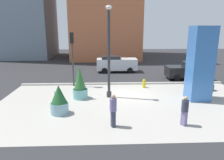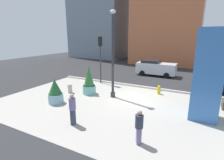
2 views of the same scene
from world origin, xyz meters
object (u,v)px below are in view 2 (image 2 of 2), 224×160
object	(u,v)px
art_pillar_blue	(208,75)
pedestrian_by_curb	(139,126)
lamp_post	(113,57)
potted_plant_by_pillar	(55,92)
car_curb_east	(156,68)
concrete_bollard	(70,89)
potted_plant_curbside	(89,82)
pedestrian_on_sidewalk	(72,108)
fire_hydrant	(159,90)
traffic_light_far_side	(100,52)

from	to	relation	value
art_pillar_blue	pedestrian_by_curb	distance (m)	5.10
pedestrian_by_curb	lamp_post	bearing A→B (deg)	127.98
potted_plant_by_pillar	car_curb_east	bearing A→B (deg)	71.12
potted_plant_by_pillar	pedestrian_by_curb	size ratio (longest dim) A/B	1.10
art_pillar_blue	concrete_bollard	size ratio (longest dim) A/B	6.85
lamp_post	potted_plant_curbside	xyz separation A→B (m)	(-2.09, -0.21, -2.11)
art_pillar_blue	lamp_post	bearing A→B (deg)	173.30
lamp_post	pedestrian_on_sidewalk	size ratio (longest dim) A/B	3.66
art_pillar_blue	fire_hydrant	bearing A→B (deg)	136.19
art_pillar_blue	car_curb_east	bearing A→B (deg)	117.87
pedestrian_on_sidewalk	lamp_post	bearing A→B (deg)	90.88
art_pillar_blue	traffic_light_far_side	bearing A→B (deg)	157.32
potted_plant_curbside	traffic_light_far_side	size ratio (longest dim) A/B	0.51
fire_hydrant	car_curb_east	bearing A→B (deg)	106.23
pedestrian_on_sidewalk	pedestrian_by_curb	world-z (taller)	pedestrian_on_sidewalk
potted_plant_by_pillar	potted_plant_curbside	xyz separation A→B (m)	(0.95, 2.79, 0.20)
art_pillar_blue	potted_plant_curbside	world-z (taller)	art_pillar_blue
lamp_post	fire_hydrant	xyz separation A→B (m)	(3.05, 2.37, -2.78)
potted_plant_curbside	fire_hydrant	bearing A→B (deg)	26.67
lamp_post	potted_plant_by_pillar	size ratio (longest dim) A/B	3.64
art_pillar_blue	pedestrian_on_sidewalk	distance (m)	7.62
pedestrian_by_curb	art_pillar_blue	bearing A→B (deg)	58.85
potted_plant_by_pillar	potted_plant_curbside	size ratio (longest dim) A/B	0.76
potted_plant_by_pillar	pedestrian_by_curb	world-z (taller)	potted_plant_by_pillar
potted_plant_by_pillar	traffic_light_far_side	size ratio (longest dim) A/B	0.39
art_pillar_blue	fire_hydrant	distance (m)	5.00
art_pillar_blue	pedestrian_by_curb	xyz separation A→B (m)	(-2.49, -4.13, -1.67)
fire_hydrant	pedestrian_by_curb	world-z (taller)	pedestrian_by_curb
traffic_light_far_side	potted_plant_curbside	bearing A→B (deg)	-74.80
lamp_post	pedestrian_by_curb	size ratio (longest dim) A/B	3.99
potted_plant_by_pillar	concrete_bollard	xyz separation A→B (m)	(-0.62, 2.23, -0.46)
lamp_post	potted_plant_curbside	distance (m)	2.98
concrete_bollard	car_curb_east	size ratio (longest dim) A/B	0.16
art_pillar_blue	pedestrian_by_curb	bearing A→B (deg)	-121.15
art_pillar_blue	potted_plant_by_pillar	bearing A→B (deg)	-166.37
traffic_light_far_side	concrete_bollard	bearing A→B (deg)	-99.55
potted_plant_curbside	car_curb_east	xyz separation A→B (m)	(3.18, 9.30, -0.09)
concrete_bollard	art_pillar_blue	bearing A→B (deg)	0.19
fire_hydrant	pedestrian_by_curb	xyz separation A→B (m)	(0.75, -7.23, 0.53)
fire_hydrant	lamp_post	bearing A→B (deg)	-142.18
potted_plant_curbside	fire_hydrant	size ratio (longest dim) A/B	3.12
art_pillar_blue	traffic_light_far_side	size ratio (longest dim) A/B	1.12
potted_plant_by_pillar	traffic_light_far_side	bearing A→B (deg)	89.63
lamp_post	car_curb_east	xyz separation A→B (m)	(1.10, 9.09, -2.20)
potted_plant_curbside	pedestrian_by_curb	world-z (taller)	potted_plant_curbside
potted_plant_curbside	car_curb_east	bearing A→B (deg)	71.10
pedestrian_by_curb	car_curb_east	bearing A→B (deg)	100.96
concrete_bollard	pedestrian_by_curb	world-z (taller)	pedestrian_by_curb
fire_hydrant	concrete_bollard	xyz separation A→B (m)	(-6.71, -3.14, 0.01)
art_pillar_blue	traffic_light_far_side	world-z (taller)	art_pillar_blue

